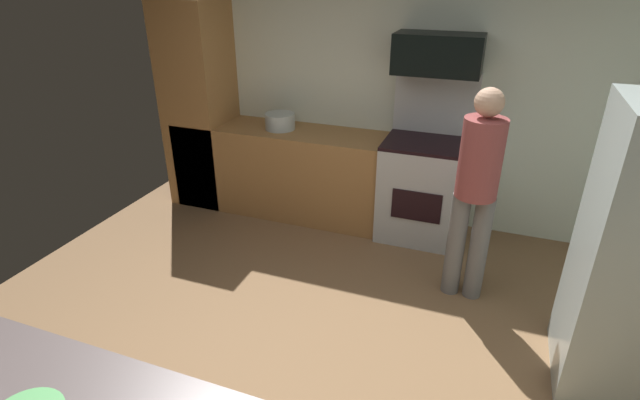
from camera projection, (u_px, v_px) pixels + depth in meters
name	position (u px, v px, depth m)	size (l,w,h in m)	color
ground_plane	(294.00, 357.00, 3.26)	(5.20, 4.80, 0.02)	brown
wall_back	(386.00, 89.00, 4.66)	(5.20, 0.12, 2.60)	silver
lower_cabinet_run	(289.00, 171.00, 5.01)	(2.40, 0.60, 0.90)	#A0703F
cabinet_column	(200.00, 106.00, 5.06)	(0.60, 0.60, 2.10)	#A0703F
oven_range	(423.00, 185.00, 4.54)	(0.76, 0.65, 1.53)	#B5BABA
microwave	(438.00, 54.00, 4.10)	(0.74, 0.38, 0.34)	black
person_cook	(476.00, 188.00, 3.49)	(0.31, 0.30, 1.65)	slate
stock_pot	(280.00, 121.00, 4.81)	(0.30, 0.30, 0.16)	#B1BFBE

